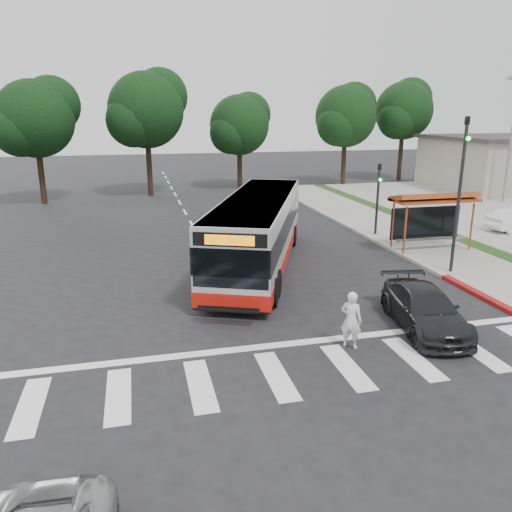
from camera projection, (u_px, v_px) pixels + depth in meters
name	position (u px, v px, depth m)	size (l,w,h in m)	color
ground	(238.00, 306.00, 17.73)	(140.00, 140.00, 0.00)	black
sidewalk_east	(402.00, 236.00, 27.68)	(4.00, 40.00, 0.12)	gray
curb_east	(369.00, 237.00, 27.22)	(0.30, 40.00, 0.15)	#9E9991
curb_east_red	(494.00, 302.00, 17.89)	(0.32, 6.00, 0.15)	maroon
crosswalk_ladder	(276.00, 375.00, 13.06)	(18.00, 2.60, 0.01)	silver
bus_shelter	(433.00, 204.00, 24.30)	(4.20, 1.60, 2.86)	#A6461B
traffic_signal_ne_tall	(461.00, 183.00, 20.23)	(0.18, 0.37, 6.50)	black
traffic_signal_ne_short	(378.00, 192.00, 27.15)	(0.18, 0.37, 4.00)	black
tree_ne_a	(346.00, 115.00, 45.82)	(6.16, 5.74, 9.30)	black
tree_ne_b	(404.00, 110.00, 49.14)	(6.16, 5.74, 10.02)	black
tree_north_a	(147.00, 109.00, 39.71)	(6.60, 6.15, 10.17)	black
tree_north_b	(240.00, 124.00, 43.74)	(5.72, 5.33, 8.43)	black
tree_north_c	(36.00, 117.00, 36.19)	(6.16, 5.74, 9.30)	black
transit_bus	(258.00, 233.00, 21.88)	(2.62, 12.11, 3.13)	silver
pedestrian	(351.00, 320.00, 14.40)	(0.63, 0.41, 1.73)	silver
dark_sedan	(425.00, 309.00, 15.79)	(1.80, 4.44, 1.29)	black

